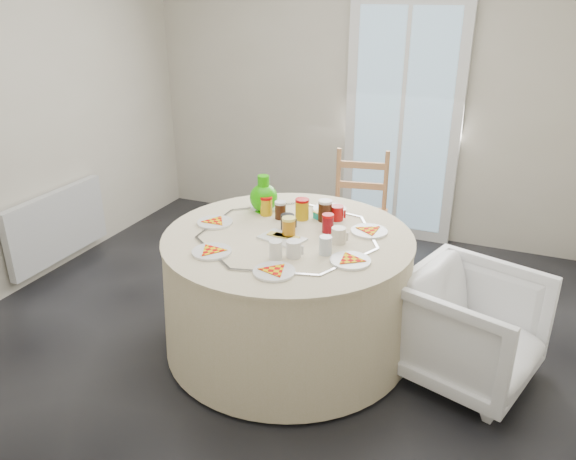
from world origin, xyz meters
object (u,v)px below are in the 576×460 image
at_px(wooden_chair, 358,218).
at_px(green_pitcher, 264,196).
at_px(table, 288,292).
at_px(radiator, 57,226).
at_px(armchair, 472,320).

distance_m(wooden_chair, green_pitcher, 1.01).
relative_size(table, wooden_chair, 1.57).
xyz_separation_m(radiator, wooden_chair, (2.23, 0.87, 0.09)).
bearing_deg(table, green_pitcher, 134.93).
bearing_deg(armchair, table, 112.32).
xyz_separation_m(radiator, armchair, (3.21, -0.16, 0.01)).
relative_size(armchair, green_pitcher, 3.06).
distance_m(table, wooden_chair, 1.14).
height_order(wooden_chair, armchair, wooden_chair).
relative_size(table, armchair, 2.12).
height_order(radiator, wooden_chair, wooden_chair).
height_order(wooden_chair, green_pitcher, green_pitcher).
bearing_deg(armchair, green_pitcher, 98.92).
distance_m(armchair, green_pitcher, 1.49).
distance_m(wooden_chair, armchair, 1.43).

